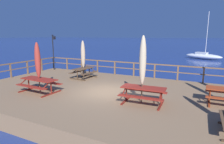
# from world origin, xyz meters

# --- Properties ---
(ground_plane) EXTENTS (600.00, 600.00, 0.00)m
(ground_plane) POSITION_xyz_m (0.00, 0.00, 0.00)
(ground_plane) COLOR navy
(wooden_deck) EXTENTS (16.61, 9.38, 0.79)m
(wooden_deck) POSITION_xyz_m (0.00, 0.00, 0.39)
(wooden_deck) COLOR #846647
(wooden_deck) RESTS_ON ground
(railing_waterside_far) EXTENTS (16.41, 0.10, 1.09)m
(railing_waterside_far) POSITION_xyz_m (0.00, 4.54, 1.53)
(railing_waterside_far) COLOR brown
(railing_waterside_far) RESTS_ON wooden_deck
(railing_side_left) EXTENTS (0.10, 9.18, 1.09)m
(railing_side_left) POSITION_xyz_m (-8.15, 0.00, 1.52)
(railing_side_left) COLOR brown
(railing_side_left) RESTS_ON wooden_deck
(picnic_table_mid_centre) EXTENTS (2.23, 1.49, 0.78)m
(picnic_table_mid_centre) POSITION_xyz_m (-3.33, -1.76, 1.35)
(picnic_table_mid_centre) COLOR maroon
(picnic_table_mid_centre) RESTS_ON wooden_deck
(picnic_table_mid_right) EXTENTS (1.52, 1.85, 0.78)m
(picnic_table_mid_right) POSITION_xyz_m (-3.14, 2.28, 1.34)
(picnic_table_mid_right) COLOR brown
(picnic_table_mid_right) RESTS_ON wooden_deck
(picnic_table_mid_left) EXTENTS (2.10, 1.49, 0.78)m
(picnic_table_mid_left) POSITION_xyz_m (2.42, -0.90, 1.35)
(picnic_table_mid_left) COLOR maroon
(picnic_table_mid_left) RESTS_ON wooden_deck
(patio_umbrella_tall_mid_left) EXTENTS (0.32, 0.32, 2.78)m
(patio_umbrella_tall_mid_left) POSITION_xyz_m (-3.40, -1.68, 2.56)
(patio_umbrella_tall_mid_left) COLOR #4C3828
(patio_umbrella_tall_mid_left) RESTS_ON wooden_deck
(patio_umbrella_short_back) EXTENTS (0.32, 0.32, 2.77)m
(patio_umbrella_short_back) POSITION_xyz_m (-3.16, 2.31, 2.55)
(patio_umbrella_short_back) COLOR #4C3828
(patio_umbrella_short_back) RESTS_ON wooden_deck
(patio_umbrella_tall_back_right) EXTENTS (0.32, 0.32, 3.15)m
(patio_umbrella_tall_back_right) POSITION_xyz_m (2.34, -0.89, 2.79)
(patio_umbrella_tall_back_right) COLOR #4C3828
(patio_umbrella_tall_back_right) RESTS_ON wooden_deck
(lamp_post_hooked) EXTENTS (0.61, 0.45, 3.20)m
(lamp_post_hooked) POSITION_xyz_m (-7.44, 3.88, 2.90)
(lamp_post_hooked) COLOR black
(lamp_post_hooked) RESTS_ON wooden_deck
(sailboat_distant) EXTENTS (6.19, 3.83, 7.72)m
(sailboat_distant) POSITION_xyz_m (4.59, 26.21, 0.51)
(sailboat_distant) COLOR silver
(sailboat_distant) RESTS_ON ground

